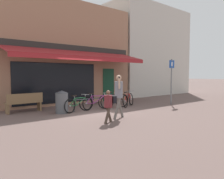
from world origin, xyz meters
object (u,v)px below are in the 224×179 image
at_px(bicycle_red, 128,100).
at_px(park_bench, 24,102).
at_px(parking_sign, 171,77).
at_px(litter_bin, 62,102).
at_px(pedestrian_child, 109,103).
at_px(bicycle_green, 79,104).
at_px(bicycle_purple, 97,102).
at_px(bicycle_black, 114,101).
at_px(pedestrian_adult, 119,91).

relative_size(bicycle_red, park_bench, 0.96).
bearing_deg(parking_sign, park_bench, 159.72).
bearing_deg(litter_bin, pedestrian_child, -82.03).
bearing_deg(park_bench, pedestrian_child, -70.86).
distance_m(bicycle_green, pedestrian_child, 2.77).
bearing_deg(bicycle_red, bicycle_purple, 148.77).
relative_size(bicycle_black, litter_bin, 1.67).
xyz_separation_m(pedestrian_adult, parking_sign, (4.92, 1.01, 0.52)).
height_order(bicycle_green, pedestrian_adult, pedestrian_adult).
height_order(bicycle_green, bicycle_red, bicycle_red).
bearing_deg(bicycle_red, pedestrian_child, -170.86).
bearing_deg(pedestrian_adult, bicycle_green, -68.15).
relative_size(bicycle_purple, park_bench, 1.09).
xyz_separation_m(pedestrian_adult, pedestrian_child, (-0.82, -0.40, -0.34)).
distance_m(pedestrian_adult, park_bench, 4.48).
distance_m(pedestrian_child, parking_sign, 5.98).
xyz_separation_m(bicycle_purple, pedestrian_adult, (-0.52, -2.20, 0.68)).
xyz_separation_m(bicycle_green, bicycle_black, (1.93, -0.21, 0.03)).
bearing_deg(parking_sign, pedestrian_child, -166.18).
bearing_deg(park_bench, bicycle_red, -20.60).
relative_size(pedestrian_adult, litter_bin, 1.68).
bearing_deg(bicycle_purple, bicycle_black, 9.41).
bearing_deg(pedestrian_adult, litter_bin, -51.65).
distance_m(bicycle_black, parking_sign, 3.77).
height_order(bicycle_purple, pedestrian_adult, pedestrian_adult).
bearing_deg(pedestrian_adult, bicycle_purple, -91.69).
bearing_deg(litter_bin, bicycle_red, -5.53).
bearing_deg(park_bench, bicycle_black, -24.32).
bearing_deg(bicycle_red, bicycle_green, 147.84).
xyz_separation_m(pedestrian_adult, litter_bin, (-1.22, 2.42, -0.55)).
relative_size(bicycle_purple, pedestrian_child, 1.50).
relative_size(pedestrian_adult, pedestrian_child, 1.46).
relative_size(pedestrian_child, litter_bin, 1.15).
height_order(bicycle_purple, bicycle_red, bicycle_purple).
distance_m(bicycle_green, park_bench, 2.45).
bearing_deg(park_bench, bicycle_purple, -29.40).
distance_m(bicycle_purple, bicycle_black, 1.00).
bearing_deg(litter_bin, bicycle_black, -6.61).
height_order(bicycle_purple, pedestrian_child, pedestrian_child).
bearing_deg(bicycle_green, bicycle_black, -18.86).
relative_size(bicycle_red, parking_sign, 0.60).
xyz_separation_m(bicycle_green, bicycle_purple, (0.94, -0.11, 0.02)).
height_order(litter_bin, park_bench, litter_bin).
bearing_deg(parking_sign, bicycle_red, 156.45).
height_order(pedestrian_adult, pedestrian_child, pedestrian_adult).
bearing_deg(bicycle_green, bicycle_purple, -19.62).
bearing_deg(pedestrian_adult, park_bench, -45.37).
bearing_deg(litter_bin, park_bench, 132.61).
bearing_deg(bicycle_black, litter_bin, -172.78).
bearing_deg(pedestrian_adult, bicycle_red, -128.97).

